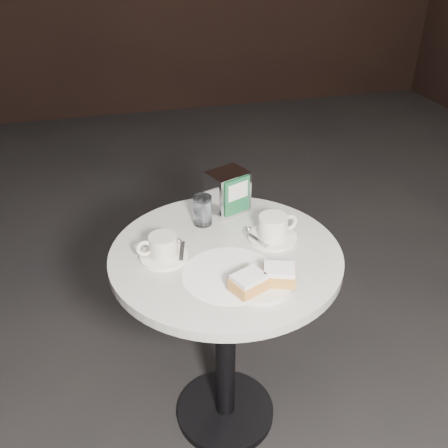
% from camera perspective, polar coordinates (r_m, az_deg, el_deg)
% --- Properties ---
extents(ground, '(7.00, 7.00, 0.00)m').
position_cam_1_polar(ground, '(2.02, 0.15, -20.78)').
color(ground, black).
rests_on(ground, ground).
extents(cafe_table, '(0.70, 0.70, 0.74)m').
position_cam_1_polar(cafe_table, '(1.62, 0.18, -8.91)').
color(cafe_table, black).
rests_on(cafe_table, ground).
extents(sugar_spill, '(0.29, 0.29, 0.00)m').
position_cam_1_polar(sugar_spill, '(1.41, 0.62, -5.77)').
color(sugar_spill, white).
rests_on(sugar_spill, cafe_table).
extents(beignet_plate, '(0.20, 0.19, 0.06)m').
position_cam_1_polar(beignet_plate, '(1.35, 4.40, -6.43)').
color(beignet_plate, silver).
rests_on(beignet_plate, cafe_table).
extents(coffee_cup_left, '(0.15, 0.15, 0.07)m').
position_cam_1_polar(coffee_cup_left, '(1.47, -7.00, -2.80)').
color(coffee_cup_left, white).
rests_on(coffee_cup_left, cafe_table).
extents(coffee_cup_right, '(0.17, 0.17, 0.08)m').
position_cam_1_polar(coffee_cup_right, '(1.55, 5.66, -0.57)').
color(coffee_cup_right, white).
rests_on(coffee_cup_right, cafe_table).
extents(water_glass_left, '(0.08, 0.08, 0.10)m').
position_cam_1_polar(water_glass_left, '(1.61, -2.46, 1.53)').
color(water_glass_left, silver).
rests_on(water_glass_left, cafe_table).
extents(water_glass_right, '(0.09, 0.09, 0.12)m').
position_cam_1_polar(water_glass_right, '(1.70, 0.62, 3.58)').
color(water_glass_right, silver).
rests_on(water_glass_right, cafe_table).
extents(napkin_dispenser, '(0.15, 0.14, 0.15)m').
position_cam_1_polar(napkin_dispenser, '(1.67, 0.44, 3.69)').
color(napkin_dispenser, silver).
rests_on(napkin_dispenser, cafe_table).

